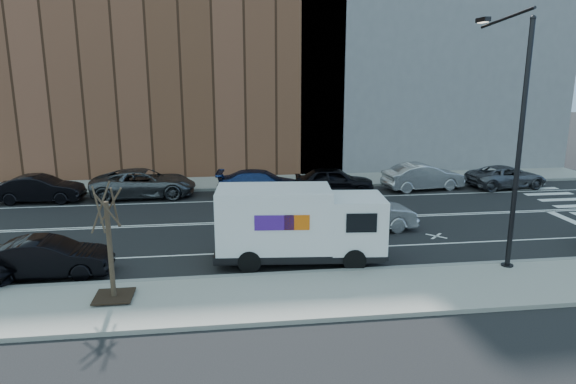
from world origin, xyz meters
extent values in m
plane|color=black|center=(0.00, 0.00, 0.00)|extent=(120.00, 120.00, 0.00)
cube|color=gray|center=(0.00, -8.80, 0.07)|extent=(44.00, 3.60, 0.15)
cube|color=gray|center=(0.00, 8.80, 0.07)|extent=(44.00, 3.60, 0.15)
cube|color=gray|center=(0.00, -7.00, 0.08)|extent=(44.00, 0.25, 0.17)
cube|color=gray|center=(0.00, 7.00, 0.08)|extent=(44.00, 0.25, 0.17)
cube|color=brown|center=(-8.00, 15.60, 11.00)|extent=(26.00, 10.00, 22.00)
cylinder|color=black|center=(7.00, -7.40, 4.50)|extent=(0.18, 0.18, 9.00)
cylinder|color=black|center=(7.00, -7.40, 0.10)|extent=(0.44, 0.44, 0.20)
sphere|color=black|center=(7.00, -7.40, 8.95)|extent=(0.20, 0.20, 0.20)
cylinder|color=black|center=(7.00, -5.70, 9.10)|extent=(0.11, 3.49, 0.48)
cube|color=black|center=(7.00, -4.00, 9.20)|extent=(0.25, 0.80, 0.18)
cube|color=#FFF2CC|center=(7.00, -4.00, 9.10)|extent=(0.18, 0.55, 0.03)
cube|color=black|center=(-7.00, -8.40, 0.23)|extent=(1.20, 1.20, 0.04)
cylinder|color=#382B1E|center=(-7.00, -8.40, 1.75)|extent=(0.16, 0.16, 3.20)
cylinder|color=#382B1E|center=(-6.75, -8.40, 3.15)|extent=(0.06, 0.80, 1.44)
cylinder|color=#382B1E|center=(-6.92, -8.16, 3.15)|extent=(0.81, 0.31, 1.19)
cylinder|color=#382B1E|center=(-7.20, -8.25, 3.15)|extent=(0.58, 0.76, 1.50)
cylinder|color=#382B1E|center=(-7.20, -8.55, 3.15)|extent=(0.47, 0.61, 1.37)
cylinder|color=#382B1E|center=(-6.92, -8.64, 3.15)|extent=(0.72, 0.29, 1.13)
cube|color=black|center=(-0.64, -5.60, 0.46)|extent=(6.48, 2.71, 0.31)
cube|color=white|center=(1.59, -5.80, 1.58)|extent=(2.23, 2.37, 2.04)
cube|color=black|center=(2.63, -5.90, 1.88)|extent=(0.23, 1.88, 0.97)
cube|color=black|center=(1.49, -6.91, 1.88)|extent=(1.12, 0.14, 0.71)
cube|color=black|center=(1.69, -4.70, 1.88)|extent=(1.12, 0.14, 0.71)
cube|color=black|center=(2.59, -5.90, 0.56)|extent=(0.34, 2.04, 0.36)
cube|color=white|center=(-1.55, -5.52, 1.78)|extent=(4.46, 2.62, 2.34)
cube|color=#47198C|center=(-1.66, -6.65, 1.93)|extent=(1.42, 0.15, 0.56)
cube|color=orange|center=(-0.84, -6.73, 1.93)|extent=(0.91, 0.10, 0.56)
cube|color=#47198C|center=(-1.45, -4.38, 1.93)|extent=(1.42, 0.15, 0.56)
cube|color=orange|center=(-0.64, -4.45, 1.93)|extent=(0.91, 0.10, 0.56)
cylinder|color=black|center=(1.30, -6.80, 0.43)|extent=(0.88, 0.36, 0.86)
cylinder|color=black|center=(1.48, -4.77, 0.43)|extent=(0.88, 0.36, 0.86)
cylinder|color=black|center=(-2.56, -6.45, 0.43)|extent=(0.88, 0.36, 0.86)
cylinder|color=black|center=(-2.37, -4.42, 0.43)|extent=(0.88, 0.36, 0.86)
imported|color=black|center=(-13.60, 5.47, 0.76)|extent=(4.70, 1.86, 1.52)
imported|color=#4E5156|center=(-8.00, 5.93, 0.83)|extent=(6.02, 2.89, 1.65)
imported|color=navy|center=(-1.15, 5.31, 0.76)|extent=(5.45, 2.70, 1.52)
imported|color=black|center=(3.20, 5.30, 0.81)|extent=(4.91, 2.36, 1.62)
imported|color=#A8A9AD|center=(8.92, 5.64, 0.82)|extent=(5.16, 2.38, 1.64)
imported|color=#54565D|center=(14.40, 5.55, 0.69)|extent=(5.17, 2.79, 1.38)
imported|color=#B1B1B6|center=(2.92, -2.05, 0.81)|extent=(5.07, 2.20, 1.62)
imported|color=black|center=(-9.73, -5.89, 0.72)|extent=(4.39, 1.60, 1.44)
camera|label=1|loc=(-3.46, -24.15, 7.27)|focal=32.00mm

